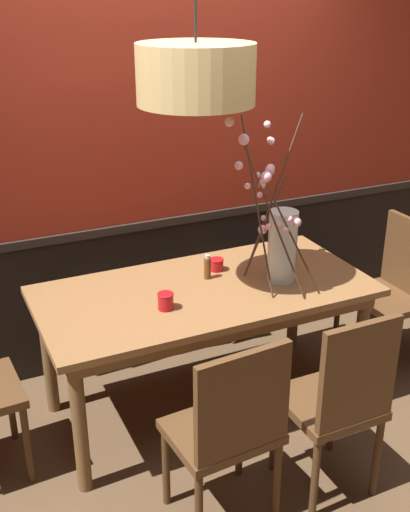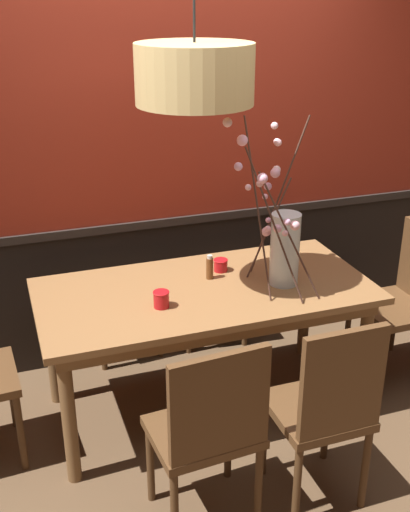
# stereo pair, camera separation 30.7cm
# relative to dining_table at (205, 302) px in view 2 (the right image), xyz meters

# --- Properties ---
(ground_plane) EXTENTS (24.00, 24.00, 0.00)m
(ground_plane) POSITION_rel_dining_table_xyz_m (0.00, 0.00, -0.68)
(ground_plane) COLOR brown
(back_wall) EXTENTS (4.70, 0.14, 2.69)m
(back_wall) POSITION_rel_dining_table_xyz_m (0.00, 0.77, 0.65)
(back_wall) COLOR black
(back_wall) RESTS_ON ground
(dining_table) EXTENTS (1.79, 0.87, 0.77)m
(dining_table) POSITION_rel_dining_table_xyz_m (0.00, 0.00, 0.00)
(dining_table) COLOR olive
(dining_table) RESTS_ON ground
(chair_far_side_right) EXTENTS (0.48, 0.45, 0.91)m
(chair_far_side_right) POSITION_rel_dining_table_xyz_m (0.30, 0.82, -0.17)
(chair_far_side_right) COLOR brown
(chair_far_side_right) RESTS_ON ground
(chair_far_side_left) EXTENTS (0.48, 0.45, 0.95)m
(chair_far_side_left) POSITION_rel_dining_table_xyz_m (-0.31, 0.84, -0.15)
(chair_far_side_left) COLOR brown
(chair_far_side_left) RESTS_ON ground
(chair_head_east_end) EXTENTS (0.42, 0.46, 0.94)m
(chair_head_east_end) POSITION_rel_dining_table_xyz_m (1.28, -0.03, -0.16)
(chair_head_east_end) COLOR brown
(chair_head_east_end) RESTS_ON ground
(chair_near_side_left) EXTENTS (0.48, 0.41, 0.94)m
(chair_near_side_left) POSITION_rel_dining_table_xyz_m (-0.26, -0.82, -0.15)
(chair_near_side_left) COLOR brown
(chair_near_side_left) RESTS_ON ground
(chair_near_side_right) EXTENTS (0.41, 0.42, 0.98)m
(chair_near_side_right) POSITION_rel_dining_table_xyz_m (0.27, -0.86, -0.14)
(chair_near_side_right) COLOR brown
(chair_near_side_right) RESTS_ON ground
(vase_with_blossoms) EXTENTS (0.55, 0.55, 0.93)m
(vase_with_blossoms) POSITION_rel_dining_table_xyz_m (0.41, -0.08, 0.31)
(vase_with_blossoms) COLOR silver
(vase_with_blossoms) RESTS_ON dining_table
(candle_holder_nearer_center) EXTENTS (0.08, 0.08, 0.09)m
(candle_holder_nearer_center) POSITION_rel_dining_table_xyz_m (-0.28, -0.13, 0.13)
(candle_holder_nearer_center) COLOR red
(candle_holder_nearer_center) RESTS_ON dining_table
(candle_holder_nearer_edge) EXTENTS (0.08, 0.08, 0.07)m
(candle_holder_nearer_edge) POSITION_rel_dining_table_xyz_m (0.16, 0.18, 0.12)
(candle_holder_nearer_edge) COLOR red
(candle_holder_nearer_edge) RESTS_ON dining_table
(condiment_bottle) EXTENTS (0.04, 0.04, 0.14)m
(condiment_bottle) POSITION_rel_dining_table_xyz_m (0.06, 0.10, 0.15)
(condiment_bottle) COLOR brown
(condiment_bottle) RESTS_ON dining_table
(pendant_lamp) EXTENTS (0.55, 0.55, 0.94)m
(pendant_lamp) POSITION_rel_dining_table_xyz_m (-0.06, -0.04, 1.20)
(pendant_lamp) COLOR tan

